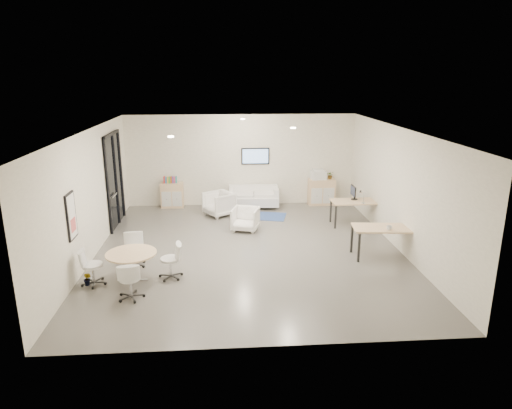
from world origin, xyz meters
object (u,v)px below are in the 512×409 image
Objects in this scene: desk_rear at (355,203)px; round_table at (131,256)px; desk_front at (383,230)px; sideboard_right at (321,192)px; armchair_left at (219,203)px; armchair_right at (245,218)px; loveseat at (254,198)px; sideboard_left at (172,195)px.

round_table is at bearing -150.80° from desk_rear.
round_table is (-6.12, -1.01, -0.10)m from desk_front.
armchair_left is at bearing -164.08° from sideboard_right.
round_table is (-2.73, -3.31, 0.22)m from armchair_right.
desk_rear is at bearing -32.72° from loveseat.
desk_front reaches higher than round_table.
sideboard_left is 5.96m from round_table.
armchair_left is 0.76× the size of round_table.
desk_rear is (3.42, 0.27, 0.31)m from armchair_right.
armchair_left is at bearing 161.82° from desk_rear.
desk_front is (3.39, -2.30, 0.32)m from armchair_right.
armchair_left is at bearing -141.53° from loveseat.
desk_front is at bearing -54.83° from loveseat.
desk_rear reaches higher than armchair_right.
sideboard_right is at bearing -0.25° from sideboard_left.
sideboard_right reaches higher than round_table.
desk_rear is at bearing 20.69° from armchair_right.
loveseat is 2.29× the size of armchair_right.
desk_rear is at bearing -22.01° from sideboard_left.
loveseat is at bearing 61.27° from round_table.
armchair_left reaches higher than loveseat.
desk_rear reaches higher than loveseat.
desk_front is at bearing 9.41° from round_table.
desk_rear is 7.12m from round_table.
sideboard_right reaches higher than armchair_right.
sideboard_right is 2.46m from loveseat.
armchair_right is at bearing -176.47° from desk_rear.
desk_front is 1.39× the size of round_table.
round_table is at bearing -165.22° from desk_front.
loveseat is (2.86, -0.21, -0.09)m from sideboard_left.
desk_front reaches higher than desk_rear.
loveseat is at bearing 143.20° from desk_rear.
desk_front reaches higher than loveseat.
desk_rear is at bearing 38.92° from armchair_left.
armchair_left is 1.76m from armchair_right.
loveseat is 1.18× the size of desk_rear.
armchair_left is 0.55× the size of desk_front.
armchair_left is at bearing 132.82° from armchair_right.
sideboard_right is at bearing 102.23° from desk_rear.
loveseat is 1.56× the size of round_table.
armchair_left reaches higher than desk_rear.
armchair_right is at bearing -47.31° from sideboard_left.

